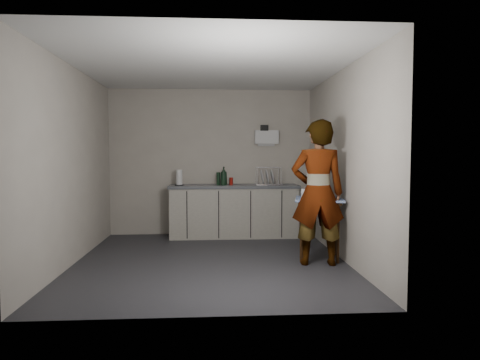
{
  "coord_description": "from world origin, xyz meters",
  "views": [
    {
      "loc": [
        0.02,
        -5.73,
        1.45
      ],
      "look_at": [
        0.43,
        0.45,
        1.07
      ],
      "focal_mm": 32.0,
      "sensor_mm": 36.0,
      "label": 1
    }
  ],
  "objects": [
    {
      "name": "ceiling",
      "position": [
        0.0,
        0.0,
        2.6
      ],
      "size": [
        3.6,
        4.0,
        0.01
      ],
      "primitive_type": "cube",
      "color": "white",
      "rests_on": "wall_back"
    },
    {
      "name": "wall_right",
      "position": [
        1.79,
        0.0,
        1.3
      ],
      "size": [
        0.02,
        4.0,
        2.6
      ],
      "primitive_type": "cube",
      "color": "#BAAFA2",
      "rests_on": "ground"
    },
    {
      "name": "dark_bottle",
      "position": [
        0.13,
        1.69,
        1.02
      ],
      "size": [
        0.06,
        0.06,
        0.22
      ],
      "primitive_type": "cylinder",
      "color": "black",
      "rests_on": "kitchen_counter"
    },
    {
      "name": "soda_can",
      "position": [
        0.35,
        1.74,
        0.97
      ],
      "size": [
        0.07,
        0.07,
        0.12
      ],
      "primitive_type": "cylinder",
      "color": "red",
      "rests_on": "kitchen_counter"
    },
    {
      "name": "wall_back",
      "position": [
        0.0,
        1.99,
        1.3
      ],
      "size": [
        3.6,
        0.02,
        2.6
      ],
      "primitive_type": "cube",
      "color": "#BAAFA2",
      "rests_on": "ground"
    },
    {
      "name": "standing_man",
      "position": [
        1.39,
        -0.27,
        0.94
      ],
      "size": [
        0.72,
        0.51,
        1.89
      ],
      "primitive_type": "imported",
      "rotation": [
        0.0,
        0.0,
        3.06
      ],
      "color": "#B2A593",
      "rests_on": "ground"
    },
    {
      "name": "paper_towel",
      "position": [
        -0.54,
        1.61,
        1.04
      ],
      "size": [
        0.15,
        0.15,
        0.27
      ],
      "color": "black",
      "rests_on": "kitchen_counter"
    },
    {
      "name": "side_table",
      "position": [
        1.5,
        0.05,
        0.73
      ],
      "size": [
        0.78,
        0.78,
        0.84
      ],
      "rotation": [
        0.0,
        0.0,
        -0.23
      ],
      "color": "#3A1C0D",
      "rests_on": "ground"
    },
    {
      "name": "kitchen_counter",
      "position": [
        0.4,
        1.7,
        0.43
      ],
      "size": [
        2.24,
        0.62,
        0.91
      ],
      "color": "black",
      "rests_on": "ground"
    },
    {
      "name": "dish_rack",
      "position": [
        1.0,
        1.68,
        0.98
      ],
      "size": [
        0.45,
        0.34,
        0.31
      ],
      "color": "silver",
      "rests_on": "kitchen_counter"
    },
    {
      "name": "bakery_box",
      "position": [
        1.46,
        0.14,
        0.94
      ],
      "size": [
        0.44,
        0.44,
        0.45
      ],
      "rotation": [
        0.0,
        0.0,
        -0.48
      ],
      "color": "white",
      "rests_on": "side_table"
    },
    {
      "name": "wall_shelf",
      "position": [
        1.0,
        1.92,
        1.75
      ],
      "size": [
        0.42,
        0.18,
        0.37
      ],
      "color": "white",
      "rests_on": "ground"
    },
    {
      "name": "soap_bottle",
      "position": [
        0.22,
        1.66,
        1.07
      ],
      "size": [
        0.14,
        0.14,
        0.32
      ],
      "primitive_type": "imported",
      "rotation": [
        0.0,
        0.0,
        0.17
      ],
      "color": "black",
      "rests_on": "kitchen_counter"
    },
    {
      "name": "wall_left",
      "position": [
        -1.79,
        0.0,
        1.3
      ],
      "size": [
        0.02,
        4.0,
        2.6
      ],
      "primitive_type": "cube",
      "color": "#BAAFA2",
      "rests_on": "ground"
    },
    {
      "name": "ground",
      "position": [
        0.0,
        0.0,
        0.0
      ],
      "size": [
        4.0,
        4.0,
        0.0
      ],
      "primitive_type": "plane",
      "color": "#26262B",
      "rests_on": "ground"
    }
  ]
}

